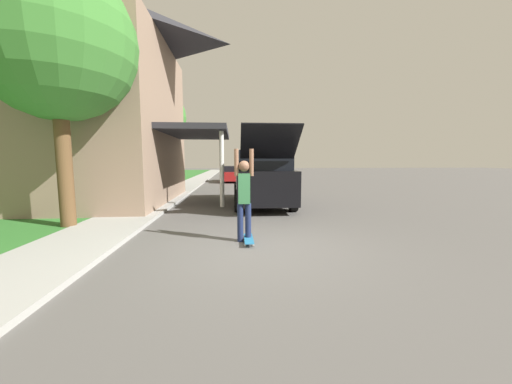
{
  "coord_description": "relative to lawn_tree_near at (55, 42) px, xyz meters",
  "views": [
    {
      "loc": [
        -0.37,
        -5.69,
        1.75
      ],
      "look_at": [
        0.21,
        1.94,
        0.9
      ],
      "focal_mm": 20.0,
      "sensor_mm": 36.0,
      "label": 1
    }
  ],
  "objects": [
    {
      "name": "lawn_tree_far",
      "position": [
        -0.52,
        10.97,
        -0.16
      ],
      "size": [
        3.58,
        3.58,
        6.14
      ],
      "color": "brown",
      "rests_on": "lawn"
    },
    {
      "name": "suv_parked",
      "position": [
        5.31,
        3.69,
        -3.45
      ],
      "size": [
        2.15,
        5.85,
        2.78
      ],
      "color": "black",
      "rests_on": "ground_plane"
    },
    {
      "name": "ground_plane",
      "position": [
        4.61,
        -1.82,
        -4.56
      ],
      "size": [
        120.0,
        120.0,
        0.0
      ],
      "primitive_type": "plane",
      "color": "#54514F"
    },
    {
      "name": "lawn",
      "position": [
        -3.39,
        4.18,
        -4.52
      ],
      "size": [
        10.0,
        80.0,
        0.08
      ],
      "color": "#2D6B28",
      "rests_on": "ground_plane"
    },
    {
      "name": "sidewalk",
      "position": [
        1.01,
        4.18,
        -4.51
      ],
      "size": [
        1.8,
        80.0,
        0.1
      ],
      "color": "#9E9E99",
      "rests_on": "ground_plane"
    },
    {
      "name": "lawn_tree_near",
      "position": [
        0.0,
        0.0,
        0.0
      ],
      "size": [
        3.73,
        3.73,
        6.37
      ],
      "color": "brown",
      "rests_on": "lawn"
    },
    {
      "name": "skateboard",
      "position": [
        4.54,
        -1.59,
        -4.48
      ],
      "size": [
        0.2,
        0.81,
        0.1
      ],
      "color": "#236B99",
      "rests_on": "ground_plane"
    },
    {
      "name": "car_down_street",
      "position": [
        4.11,
        16.13,
        -3.93
      ],
      "size": [
        1.96,
        4.13,
        1.31
      ],
      "color": "maroon",
      "rests_on": "ground_plane"
    },
    {
      "name": "skateboarder",
      "position": [
        4.45,
        -1.47,
        -3.52
      ],
      "size": [
        0.41,
        0.23,
        1.99
      ],
      "color": "#192347",
      "rests_on": "ground_plane"
    },
    {
      "name": "house",
      "position": [
        -3.17,
        4.52,
        0.24
      ],
      "size": [
        12.39,
        7.84,
        9.07
      ],
      "color": "#89705B",
      "rests_on": "lawn"
    }
  ]
}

